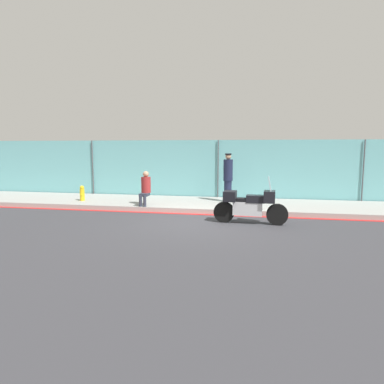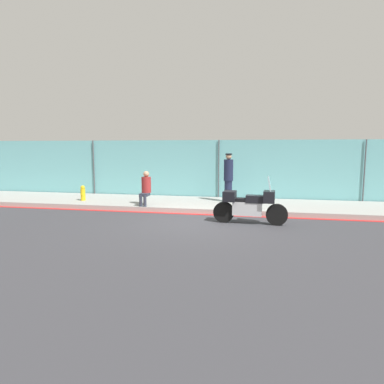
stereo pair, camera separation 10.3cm
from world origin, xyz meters
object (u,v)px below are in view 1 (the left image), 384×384
motorcycle (250,205)px  officer_standing (228,177)px  person_seated_on_curb (145,186)px  fire_hydrant (82,193)px

motorcycle → officer_standing: size_ratio=1.18×
person_seated_on_curb → fire_hydrant: person_seated_on_curb is taller
motorcycle → officer_standing: officer_standing is taller
motorcycle → person_seated_on_curb: 4.11m
officer_standing → fire_hydrant: 5.74m
motorcycle → person_seated_on_curb: (-3.76, 1.62, 0.28)m
person_seated_on_curb → officer_standing: bearing=25.3°
motorcycle → fire_hydrant: 6.89m
fire_hydrant → person_seated_on_curb: bearing=-10.7°
officer_standing → person_seated_on_curb: bearing=-154.7°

